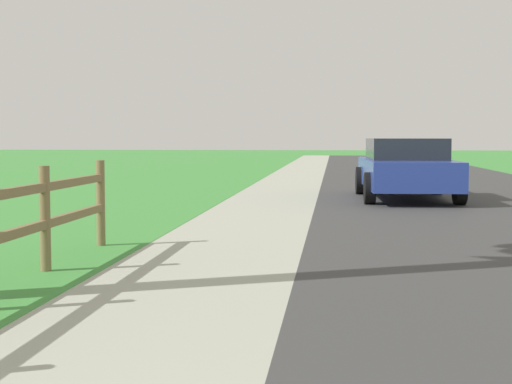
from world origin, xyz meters
name	(u,v)px	position (x,y,z in m)	size (l,w,h in m)	color
ground_plane	(323,180)	(0.00, 25.00, 0.00)	(120.00, 120.00, 0.00)	#3D8739
road_asphalt	(426,178)	(3.50, 27.00, 0.00)	(7.00, 66.00, 0.01)	#373737
curb_concrete	(238,177)	(-3.00, 27.00, 0.00)	(6.00, 66.00, 0.01)	#9FA190
grass_verge	(195,176)	(-4.50, 27.00, 0.01)	(5.00, 66.00, 0.00)	#3D8739
parked_suv_blue	(406,168)	(1.97, 17.55, 0.70)	(2.16, 4.71, 1.35)	navy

